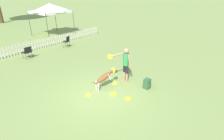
# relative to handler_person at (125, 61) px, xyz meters

# --- Properties ---
(ground_plane) EXTENTS (240.00, 240.00, 0.00)m
(ground_plane) POSITION_rel_handler_person_xyz_m (-1.68, 0.12, -1.06)
(ground_plane) COLOR olive
(handler_person) EXTENTS (0.89, 0.89, 1.67)m
(handler_person) POSITION_rel_handler_person_xyz_m (0.00, 0.00, 0.00)
(handler_person) COLOR tan
(handler_person) RESTS_ON ground_plane
(leaping_dog) EXTENTS (1.21, 0.55, 0.88)m
(leaping_dog) POSITION_rel_handler_person_xyz_m (-1.08, 0.34, -0.52)
(leaping_dog) COLOR brown
(leaping_dog) RESTS_ON ground_plane
(frisbee_near_handler) EXTENTS (0.25, 0.25, 0.02)m
(frisbee_near_handler) POSITION_rel_handler_person_xyz_m (-0.45, 0.24, -1.04)
(frisbee_near_handler) COLOR yellow
(frisbee_near_handler) RESTS_ON ground_plane
(frisbee_near_dog) EXTENTS (0.25, 0.25, 0.02)m
(frisbee_near_dog) POSITION_rel_handler_person_xyz_m (-1.24, -0.29, -1.04)
(frisbee_near_dog) COLOR yellow
(frisbee_near_dog) RESTS_ON ground_plane
(frisbee_midfield) EXTENTS (0.25, 0.25, 0.02)m
(frisbee_midfield) POSITION_rel_handler_person_xyz_m (-1.95, 0.48, -1.04)
(frisbee_midfield) COLOR yellow
(frisbee_midfield) RESTS_ON ground_plane
(frisbee_far_scatter) EXTENTS (0.25, 0.25, 0.02)m
(frisbee_far_scatter) POSITION_rel_handler_person_xyz_m (-1.15, -0.98, -1.04)
(frisbee_far_scatter) COLOR yellow
(frisbee_far_scatter) RESTS_ON ground_plane
(backpack_on_grass) EXTENTS (0.31, 0.29, 0.44)m
(backpack_on_grass) POSITION_rel_handler_person_xyz_m (0.11, -1.16, -0.84)
(backpack_on_grass) COLOR #2D5633
(backpack_on_grass) RESTS_ON ground_plane
(picket_fence) EXTENTS (16.69, 0.04, 0.75)m
(picket_fence) POSITION_rel_handler_person_xyz_m (-1.68, 7.87, -0.68)
(picket_fence) COLOR beige
(picket_fence) RESTS_ON ground_plane
(folding_chair_blue_left) EXTENTS (0.49, 0.51, 0.80)m
(folding_chair_blue_left) POSITION_rel_handler_person_xyz_m (-1.25, 6.64, -0.58)
(folding_chair_blue_left) COLOR #333338
(folding_chair_blue_left) RESTS_ON ground_plane
(folding_chair_center) EXTENTS (0.55, 0.57, 0.87)m
(folding_chair_center) POSITION_rel_handler_person_xyz_m (1.87, 6.59, -0.53)
(folding_chair_center) COLOR #333338
(folding_chair_center) RESTS_ON ground_plane
(canopy_tent_main) EXTENTS (2.92, 2.92, 2.94)m
(canopy_tent_main) POSITION_rel_handler_person_xyz_m (3.54, 10.76, 1.45)
(canopy_tent_main) COLOR #333338
(canopy_tent_main) RESTS_ON ground_plane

